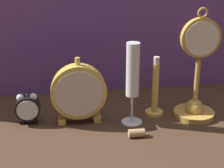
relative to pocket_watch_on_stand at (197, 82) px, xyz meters
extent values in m
plane|color=#422D1E|center=(-0.24, -0.09, -0.11)|extent=(4.00, 4.00, 0.00)
cylinder|color=gold|center=(0.00, 0.00, -0.10)|extent=(0.12, 0.12, 0.02)
sphere|color=gold|center=(0.00, 0.00, -0.08)|extent=(0.05, 0.05, 0.05)
cylinder|color=gold|center=(0.00, 0.00, -0.01)|extent=(0.01, 0.01, 0.16)
cylinder|color=gold|center=(0.00, 0.00, 0.13)|extent=(0.11, 0.02, 0.11)
cylinder|color=silver|center=(0.00, -0.01, 0.13)|extent=(0.10, 0.00, 0.10)
torus|color=gold|center=(0.00, 0.00, 0.20)|extent=(0.03, 0.01, 0.03)
cube|color=black|center=(-0.50, 0.03, -0.10)|extent=(0.01, 0.01, 0.01)
cube|color=black|center=(-0.46, 0.03, -0.10)|extent=(0.01, 0.01, 0.01)
cylinder|color=black|center=(-0.48, 0.03, -0.06)|extent=(0.07, 0.03, 0.07)
cylinder|color=silver|center=(-0.48, 0.01, -0.06)|extent=(0.06, 0.00, 0.06)
sphere|color=silver|center=(-0.49, 0.03, -0.03)|extent=(0.02, 0.02, 0.02)
sphere|color=silver|center=(-0.46, 0.03, -0.03)|extent=(0.02, 0.02, 0.02)
cylinder|color=silver|center=(-0.48, 0.03, -0.02)|extent=(0.00, 0.00, 0.01)
cube|color=gold|center=(-0.38, 0.01, -0.10)|extent=(0.02, 0.03, 0.02)
cube|color=gold|center=(-0.28, 0.01, -0.10)|extent=(0.02, 0.03, 0.02)
cylinder|color=gold|center=(-0.33, 0.01, -0.01)|extent=(0.15, 0.04, 0.15)
cylinder|color=beige|center=(-0.33, -0.01, -0.01)|extent=(0.13, 0.00, 0.13)
cylinder|color=gold|center=(-0.33, 0.01, 0.08)|extent=(0.01, 0.01, 0.02)
cylinder|color=silver|center=(-0.19, -0.01, -0.10)|extent=(0.06, 0.06, 0.01)
cylinder|color=silver|center=(-0.19, -0.01, -0.06)|extent=(0.01, 0.01, 0.08)
cylinder|color=white|center=(-0.19, -0.01, 0.05)|extent=(0.04, 0.04, 0.15)
cylinder|color=#E5D17F|center=(-0.19, -0.01, 0.03)|extent=(0.03, 0.03, 0.10)
cylinder|color=gold|center=(-0.11, 0.03, -0.10)|extent=(0.05, 0.05, 0.01)
cylinder|color=gold|center=(-0.11, 0.03, -0.02)|extent=(0.02, 0.02, 0.15)
cylinder|color=silver|center=(-0.11, 0.03, 0.06)|extent=(0.02, 0.02, 0.02)
cylinder|color=tan|center=(-0.19, -0.09, -0.10)|extent=(0.04, 0.02, 0.02)
camera|label=1|loc=(-0.39, -0.94, 0.38)|focal=60.00mm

